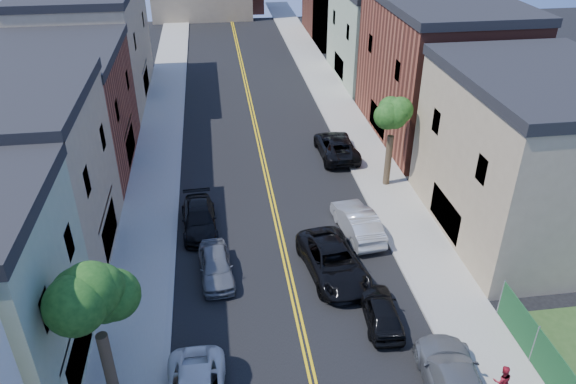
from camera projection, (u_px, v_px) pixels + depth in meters
name	position (u px, v px, depth m)	size (l,w,h in m)	color
sidewalk_left	(159.00, 137.00, 43.90)	(3.20, 100.00, 0.15)	gray
sidewalk_right	(351.00, 126.00, 45.82)	(3.20, 100.00, 0.15)	gray
curb_left	(181.00, 136.00, 44.11)	(0.30, 100.00, 0.15)	gray
curb_right	(330.00, 127.00, 45.60)	(0.30, 100.00, 0.15)	gray
bldg_left_tan_near	(10.00, 187.00, 28.12)	(9.00, 10.00, 9.00)	#998466
bldg_left_brick	(58.00, 114.00, 37.76)	(9.00, 12.00, 8.00)	brown
bldg_left_tan_far	(90.00, 47.00, 49.32)	(9.00, 16.00, 9.50)	#998466
bldg_right_tan	(529.00, 161.00, 30.66)	(9.00, 12.00, 9.00)	#998466
bldg_right_brick	(437.00, 73.00, 42.35)	(9.00, 14.00, 10.00)	brown
bldg_right_palegrn	(384.00, 36.00, 54.67)	(9.00, 12.00, 8.50)	gray
tree_left_mid	(89.00, 282.00, 18.43)	(5.20, 5.20, 9.29)	#3D2D1E
tree_right_far	(394.00, 106.00, 34.41)	(4.40, 4.40, 8.03)	#3D2D1E
grey_car_left	(216.00, 266.00, 28.58)	(1.70, 4.22, 1.44)	#5A5C62
black_car_left	(199.00, 218.00, 32.46)	(2.00, 4.91, 1.43)	black
grey_car_right	(454.00, 381.00, 22.00)	(2.29, 5.64, 1.64)	#5C5F64
black_car_right	(381.00, 311.00, 25.71)	(1.61, 4.01, 1.37)	black
silver_car_right	(357.00, 222.00, 31.95)	(1.74, 4.98, 1.64)	#B2B5BA
dark_car_right_far	(336.00, 146.00, 40.80)	(2.62, 5.68, 1.58)	black
black_suv_lane	(333.00, 262.00, 28.73)	(2.69, 5.83, 1.62)	black
pedestrian_right	(502.00, 381.00, 21.89)	(0.74, 0.58, 1.53)	maroon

